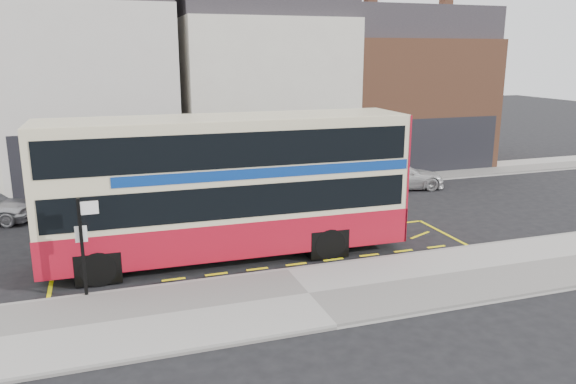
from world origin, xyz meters
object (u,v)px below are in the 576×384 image
object	(u,v)px
bus_stop_post	(84,237)
car_white	(398,176)
double_decker_bus	(229,185)
car_grey	(206,184)
street_tree_right	(363,117)

from	to	relation	value
bus_stop_post	car_white	xyz separation A→B (m)	(14.87, 8.97, -1.16)
double_decker_bus	car_grey	world-z (taller)	double_decker_bus
double_decker_bus	street_tree_right	xyz separation A→B (m)	(10.08, 10.72, 0.78)
bus_stop_post	double_decker_bus	bearing A→B (deg)	23.67
car_grey	street_tree_right	bearing A→B (deg)	-60.96
car_grey	bus_stop_post	bearing A→B (deg)	164.62
street_tree_right	bus_stop_post	bearing A→B (deg)	-138.88
car_grey	street_tree_right	distance (m)	10.20
double_decker_bus	street_tree_right	distance (m)	14.74
car_white	street_tree_right	world-z (taller)	street_tree_right
double_decker_bus	bus_stop_post	size ratio (longest dim) A/B	4.29
double_decker_bus	car_white	xyz separation A→B (m)	(10.32, 6.92, -1.83)
car_grey	car_white	bearing A→B (deg)	-83.35
double_decker_bus	street_tree_right	world-z (taller)	street_tree_right
street_tree_right	car_grey	bearing A→B (deg)	-163.16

